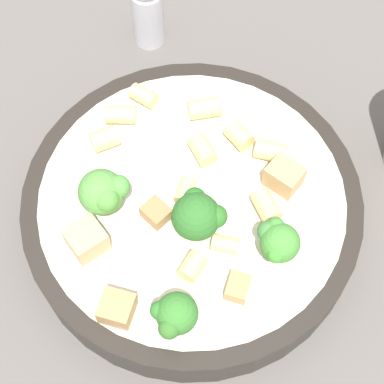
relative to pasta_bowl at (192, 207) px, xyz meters
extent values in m
plane|color=#5B5651|center=(0.00, 0.00, -0.02)|extent=(2.00, 2.00, 0.00)
cylinder|color=#28231E|center=(0.00, 0.00, 0.00)|extent=(0.28, 0.28, 0.04)
cylinder|color=beige|center=(0.00, 0.00, 0.01)|extent=(0.26, 0.26, 0.01)
torus|color=#28231E|center=(0.00, 0.00, 0.02)|extent=(0.28, 0.28, 0.00)
cylinder|color=#93B766|center=(0.04, -0.10, 0.02)|extent=(0.01, 0.01, 0.01)
sphere|color=#387A2D|center=(0.04, -0.10, 0.04)|extent=(0.03, 0.03, 0.03)
sphere|color=#30762B|center=(0.02, -0.10, 0.04)|extent=(0.01, 0.01, 0.01)
sphere|color=#366E29|center=(0.04, -0.11, 0.04)|extent=(0.02, 0.02, 0.02)
cylinder|color=#9EC175|center=(0.02, -0.03, 0.02)|extent=(0.01, 0.01, 0.01)
sphere|color=#2D6B28|center=(0.02, -0.03, 0.04)|extent=(0.04, 0.04, 0.04)
sphere|color=#2A6F26|center=(0.01, -0.01, 0.04)|extent=(0.02, 0.02, 0.02)
sphere|color=#2F6D24|center=(0.03, -0.02, 0.04)|extent=(0.02, 0.02, 0.02)
cylinder|color=#84AD60|center=(0.08, -0.02, 0.02)|extent=(0.01, 0.01, 0.01)
sphere|color=#478E38|center=(0.08, -0.02, 0.04)|extent=(0.03, 0.03, 0.03)
sphere|color=#409332|center=(0.08, -0.03, 0.04)|extent=(0.01, 0.01, 0.01)
sphere|color=#43883A|center=(0.07, -0.01, 0.05)|extent=(0.01, 0.01, 0.01)
sphere|color=#427F3A|center=(0.07, -0.01, 0.04)|extent=(0.02, 0.02, 0.02)
cylinder|color=#93B766|center=(-0.06, -0.04, 0.03)|extent=(0.01, 0.01, 0.02)
sphere|color=#569942|center=(-0.06, -0.04, 0.04)|extent=(0.04, 0.04, 0.04)
sphere|color=#52943C|center=(-0.05, -0.05, 0.05)|extent=(0.02, 0.02, 0.02)
sphere|color=#529B43|center=(-0.05, -0.03, 0.05)|extent=(0.02, 0.02, 0.02)
cylinder|color=#E0C67F|center=(-0.03, 0.08, 0.03)|extent=(0.03, 0.03, 0.02)
cylinder|color=#E0C67F|center=(-0.09, 0.04, 0.03)|extent=(0.03, 0.03, 0.02)
cylinder|color=#E0C67F|center=(0.04, -0.03, 0.02)|extent=(0.02, 0.02, 0.01)
cylinder|color=#E0C67F|center=(-0.08, 0.07, 0.02)|extent=(0.03, 0.02, 0.01)
cylinder|color=#E0C67F|center=(0.04, 0.07, 0.03)|extent=(0.03, 0.02, 0.02)
cylinder|color=#E0C67F|center=(0.06, 0.01, 0.03)|extent=(0.03, 0.03, 0.02)
cylinder|color=#E0C67F|center=(-0.01, 0.04, 0.03)|extent=(0.03, 0.03, 0.02)
cylinder|color=#E0C67F|center=(-0.09, 0.01, 0.03)|extent=(0.03, 0.03, 0.02)
cylinder|color=#E0C67F|center=(-0.01, 0.00, 0.02)|extent=(0.02, 0.02, 0.01)
cylinder|color=#E0C67F|center=(0.03, -0.06, 0.03)|extent=(0.02, 0.02, 0.02)
cylinder|color=#E0C67F|center=(0.01, 0.07, 0.03)|extent=(0.03, 0.03, 0.02)
cube|color=tan|center=(0.06, 0.05, 0.03)|extent=(0.03, 0.03, 0.02)
cube|color=tan|center=(-0.06, -0.07, 0.03)|extent=(0.04, 0.04, 0.02)
cube|color=tan|center=(-0.01, -0.11, 0.03)|extent=(0.03, 0.03, 0.02)
cube|color=tan|center=(0.07, -0.06, 0.02)|extent=(0.02, 0.02, 0.01)
cube|color=#A87A4C|center=(-0.02, -0.03, 0.02)|extent=(0.03, 0.02, 0.01)
cylinder|color=silver|center=(-0.13, 0.17, 0.01)|extent=(0.03, 0.03, 0.06)
camera|label=1|loc=(0.11, -0.22, 0.49)|focal=60.00mm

